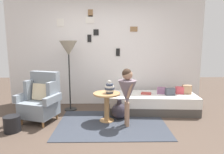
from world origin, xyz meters
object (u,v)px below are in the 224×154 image
Objects in this scene: floor_lamp at (69,51)px; person_child at (127,90)px; vase_striped at (110,88)px; book_on_daybed at (146,93)px; daybed at (153,103)px; side_table at (107,101)px; armchair at (41,99)px; demijohn_near at (119,111)px; magazine_basket at (12,124)px.

floor_lamp is 1.70m from person_child.
vase_striped reaches higher than book_on_daybed.
side_table reaches higher than daybed.
person_child is at bearing -129.02° from daybed.
armchair is at bearing -167.59° from daybed.
demijohn_near is at bearing 27.31° from side_table.
daybed reaches higher than magazine_basket.
floor_lamp reaches higher than vase_striped.
person_child is 2.11m from magazine_basket.
magazine_basket is at bearing -124.14° from floor_lamp.
floor_lamp reaches higher than book_on_daybed.
person_child reaches higher than demijohn_near.
armchair is 1.30m from side_table.
book_on_daybed is 0.79× the size of magazine_basket.
demijohn_near reaches higher than magazine_basket.
magazine_basket is (-1.90, -0.59, -0.02)m from demijohn_near.
magazine_basket is (-1.70, -0.44, -0.53)m from vase_striped.
book_on_daybed is (0.83, 0.61, -0.26)m from vase_striped.
book_on_daybed reaches higher than demijohn_near.
floor_lamp reaches higher than daybed.
person_child is (1.68, -0.30, 0.25)m from armchair.
book_on_daybed is at bearing 58.54° from person_child.
magazine_basket is at bearing -173.89° from person_child.
vase_striped is at bearing -148.91° from daybed.
armchair is 2.39× the size of demijohn_near.
floor_lamp is (-1.89, 0.14, 1.17)m from daybed.
person_child is at bearing -37.71° from floor_lamp.
vase_striped is 0.39m from person_child.
side_table is at bearing -2.73° from armchair.
floor_lamp is 1.47× the size of person_child.
vase_striped is 1.84m from magazine_basket.
floor_lamp reaches higher than side_table.
demijohn_near is (0.26, 0.13, -0.24)m from side_table.
armchair reaches higher than magazine_basket.
person_child reaches higher than daybed.
armchair is at bearing 169.88° from person_child.
floor_lamp is 1.87m from magazine_basket.
person_child reaches higher than vase_striped.
book_on_daybed is (2.18, 0.53, -0.02)m from armchair.
vase_striped reaches higher than daybed.
demijohn_near is (-0.12, 0.37, -0.52)m from person_child.
armchair is at bearing -166.37° from book_on_daybed.
floor_lamp reaches higher than armchair.
demijohn_near is 1.99m from magazine_basket.
floor_lamp reaches higher than magazine_basket.
demijohn_near is at bearing 2.58° from armchair.
side_table is 2.35× the size of vase_striped.
demijohn_near is (1.11, -0.58, -1.20)m from floor_lamp.
demijohn_near reaches higher than daybed.
side_table is at bearing -39.93° from floor_lamp.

